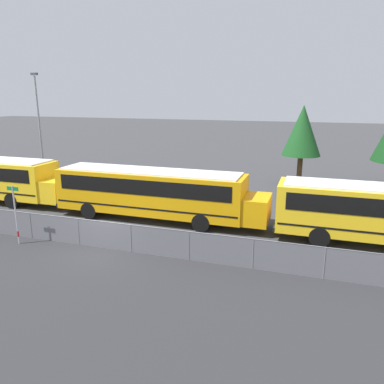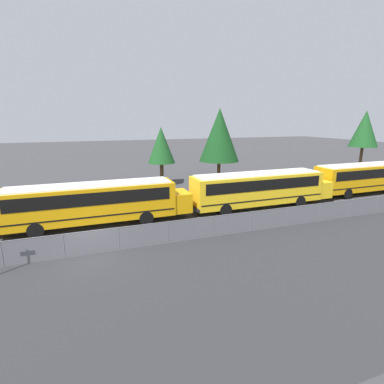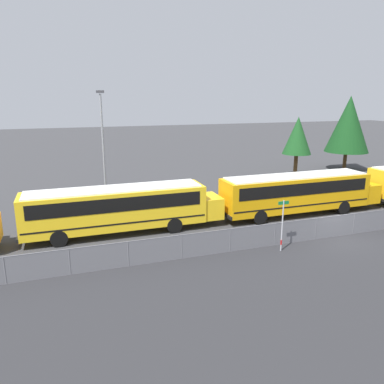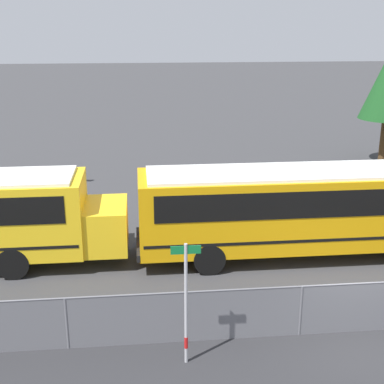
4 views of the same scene
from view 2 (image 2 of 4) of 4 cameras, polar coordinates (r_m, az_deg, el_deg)
name	(u,v)px [view 2 (image 2 of 4)]	position (r m, az deg, el deg)	size (l,w,h in m)	color
ground_plane	(93,254)	(18.75, -18.33, -11.13)	(200.00, 200.00, 0.00)	#38383A
road_strip	(100,315)	(13.49, -17.16, -21.48)	(115.47, 12.00, 0.01)	#2B2B2D
fence	(92,242)	(18.45, -18.50, -9.03)	(81.54, 0.07, 1.45)	#9EA0A5
school_bus_2	(96,201)	(22.85, -17.79, -1.61)	(13.42, 2.58, 3.15)	orange
school_bus_3	(261,187)	(26.89, 12.95, 0.93)	(13.42, 2.58, 3.15)	yellow
school_bus_4	(369,176)	(36.66, 30.60, 2.70)	(13.42, 2.58, 3.15)	orange
tree_0	(219,135)	(39.78, 5.25, 10.76)	(5.24, 5.24, 9.11)	#51381E
tree_1	(365,129)	(54.24, 30.03, 10.35)	(4.25, 4.25, 9.03)	#51381E
tree_2	(161,146)	(35.71, -5.89, 8.80)	(3.23, 3.23, 6.81)	#51381E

